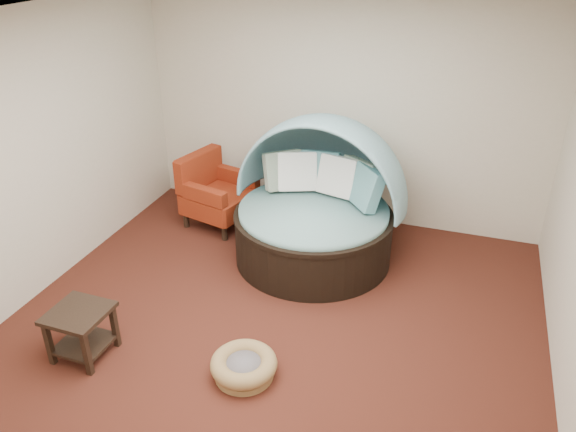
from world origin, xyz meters
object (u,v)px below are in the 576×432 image
(red_armchair, at_px, (216,193))
(side_table, at_px, (81,327))
(canopy_daybed, at_px, (318,195))
(pet_basket, at_px, (244,366))

(red_armchair, xyz_separation_m, side_table, (-0.04, -2.67, -0.11))
(side_table, bearing_deg, canopy_daybed, 57.75)
(canopy_daybed, bearing_deg, side_table, -117.00)
(canopy_daybed, relative_size, red_armchair, 2.16)
(red_armchair, relative_size, side_table, 1.87)
(pet_basket, xyz_separation_m, side_table, (-1.45, -0.21, 0.20))
(pet_basket, xyz_separation_m, red_armchair, (-1.41, 2.46, 0.31))
(red_armchair, height_order, side_table, red_armchair)
(red_armchair, bearing_deg, side_table, -76.95)
(side_table, bearing_deg, red_armchair, 89.17)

